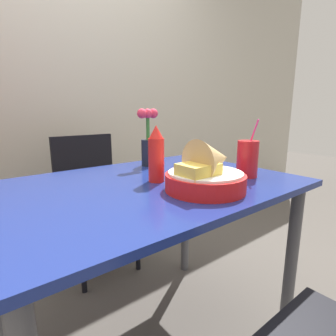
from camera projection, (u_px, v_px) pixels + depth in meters
name	position (u px, v px, depth m)	size (l,w,h in m)	color
wall_window	(46.00, 70.00, 1.86)	(7.00, 0.06, 2.60)	#B7B2A3
dining_table	(149.00, 208.00, 1.02)	(1.12, 0.80, 0.75)	navy
chair_far_window	(91.00, 190.00, 1.71)	(0.40, 0.40, 0.86)	black
food_basket	(208.00, 172.00, 0.89)	(0.27, 0.27, 0.18)	red
ketchup_bottle	(156.00, 155.00, 0.99)	(0.06, 0.06, 0.22)	red
drink_cup	(247.00, 160.00, 1.07)	(0.09, 0.09, 0.24)	red
flower_vase	(148.00, 139.00, 1.28)	(0.11, 0.07, 0.28)	black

